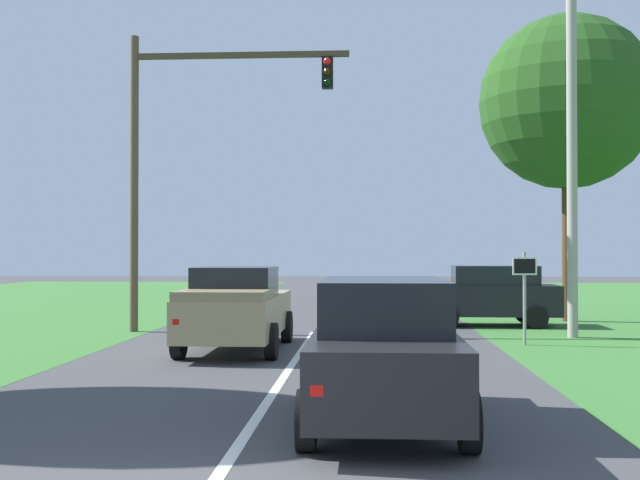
{
  "coord_description": "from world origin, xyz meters",
  "views": [
    {
      "loc": [
        1.54,
        -6.03,
        2.32
      ],
      "look_at": [
        0.24,
        15.88,
        2.65
      ],
      "focal_mm": 44.44,
      "sensor_mm": 36.0,
      "label": 1
    }
  ],
  "objects_px": {
    "traffic_light": "(184,141)",
    "crossing_suv_far": "(489,295)",
    "red_suv_near": "(384,349)",
    "pickup_truck_lead": "(237,308)",
    "oak_tree_right": "(567,103)",
    "utility_pole_right": "(572,144)",
    "keep_moving_sign": "(525,285)"
  },
  "relations": [
    {
      "from": "pickup_truck_lead",
      "to": "utility_pole_right",
      "type": "bearing_deg",
      "value": 21.17
    },
    {
      "from": "traffic_light",
      "to": "keep_moving_sign",
      "type": "xyz_separation_m",
      "value": [
        9.22,
        -2.7,
        -4.07
      ]
    },
    {
      "from": "crossing_suv_far",
      "to": "utility_pole_right",
      "type": "relative_size",
      "value": 0.41
    },
    {
      "from": "oak_tree_right",
      "to": "utility_pole_right",
      "type": "height_order",
      "value": "utility_pole_right"
    },
    {
      "from": "oak_tree_right",
      "to": "utility_pole_right",
      "type": "distance_m",
      "value": 5.64
    },
    {
      "from": "red_suv_near",
      "to": "crossing_suv_far",
      "type": "distance_m",
      "value": 14.87
    },
    {
      "from": "pickup_truck_lead",
      "to": "oak_tree_right",
      "type": "relative_size",
      "value": 0.52
    },
    {
      "from": "pickup_truck_lead",
      "to": "keep_moving_sign",
      "type": "bearing_deg",
      "value": 12.18
    },
    {
      "from": "crossing_suv_far",
      "to": "traffic_light",
      "type": "bearing_deg",
      "value": -164.99
    },
    {
      "from": "traffic_light",
      "to": "crossing_suv_far",
      "type": "xyz_separation_m",
      "value": [
        9.14,
        2.45,
        -4.57
      ]
    },
    {
      "from": "pickup_truck_lead",
      "to": "crossing_suv_far",
      "type": "distance_m",
      "value": 9.6
    },
    {
      "from": "red_suv_near",
      "to": "pickup_truck_lead",
      "type": "bearing_deg",
      "value": 112.98
    },
    {
      "from": "traffic_light",
      "to": "utility_pole_right",
      "type": "relative_size",
      "value": 0.82
    },
    {
      "from": "pickup_truck_lead",
      "to": "utility_pole_right",
      "type": "height_order",
      "value": "utility_pole_right"
    },
    {
      "from": "keep_moving_sign",
      "to": "utility_pole_right",
      "type": "xyz_separation_m",
      "value": [
        1.65,
        1.83,
        3.76
      ]
    },
    {
      "from": "crossing_suv_far",
      "to": "red_suv_near",
      "type": "bearing_deg",
      "value": -104.08
    },
    {
      "from": "keep_moving_sign",
      "to": "crossing_suv_far",
      "type": "xyz_separation_m",
      "value": [
        -0.08,
        5.16,
        -0.51
      ]
    },
    {
      "from": "oak_tree_right",
      "to": "traffic_light",
      "type": "bearing_deg",
      "value": -160.53
    },
    {
      "from": "pickup_truck_lead",
      "to": "oak_tree_right",
      "type": "xyz_separation_m",
      "value": [
        9.78,
        8.46,
        6.34
      ]
    },
    {
      "from": "red_suv_near",
      "to": "pickup_truck_lead",
      "type": "xyz_separation_m",
      "value": [
        -3.29,
        7.76,
        -0.01
      ]
    },
    {
      "from": "keep_moving_sign",
      "to": "utility_pole_right",
      "type": "bearing_deg",
      "value": 48.12
    },
    {
      "from": "keep_moving_sign",
      "to": "oak_tree_right",
      "type": "relative_size",
      "value": 0.23
    },
    {
      "from": "keep_moving_sign",
      "to": "crossing_suv_far",
      "type": "relative_size",
      "value": 0.54
    },
    {
      "from": "utility_pole_right",
      "to": "red_suv_near",
      "type": "bearing_deg",
      "value": -115.69
    },
    {
      "from": "oak_tree_right",
      "to": "crossing_suv_far",
      "type": "relative_size",
      "value": 2.38
    },
    {
      "from": "pickup_truck_lead",
      "to": "keep_moving_sign",
      "type": "distance_m",
      "value": 7.17
    },
    {
      "from": "keep_moving_sign",
      "to": "red_suv_near",
      "type": "bearing_deg",
      "value": -111.74
    },
    {
      "from": "red_suv_near",
      "to": "keep_moving_sign",
      "type": "relative_size",
      "value": 1.99
    },
    {
      "from": "keep_moving_sign",
      "to": "crossing_suv_far",
      "type": "distance_m",
      "value": 5.18
    },
    {
      "from": "red_suv_near",
      "to": "utility_pole_right",
      "type": "relative_size",
      "value": 0.44
    },
    {
      "from": "crossing_suv_far",
      "to": "utility_pole_right",
      "type": "height_order",
      "value": "utility_pole_right"
    },
    {
      "from": "pickup_truck_lead",
      "to": "crossing_suv_far",
      "type": "relative_size",
      "value": 1.25
    }
  ]
}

